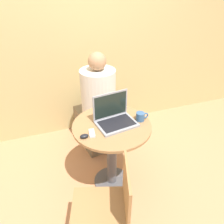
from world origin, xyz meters
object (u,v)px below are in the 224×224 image
object	(u,v)px
laptop	(114,117)
person_seated	(97,111)
chair_empty	(108,210)
cell_phone	(92,133)

from	to	relation	value
laptop	person_seated	world-z (taller)	person_seated
laptop	person_seated	xyz separation A→B (m)	(-0.00, 0.61, -0.29)
chair_empty	laptop	bearing A→B (deg)	66.22
laptop	chair_empty	xyz separation A→B (m)	(-0.27, -0.62, -0.35)
chair_empty	cell_phone	bearing A→B (deg)	85.96
laptop	cell_phone	size ratio (longest dim) A/B	3.28
laptop	chair_empty	size ratio (longest dim) A/B	0.44
cell_phone	person_seated	bearing A→B (deg)	71.57
laptop	cell_phone	world-z (taller)	laptop
chair_empty	person_seated	world-z (taller)	person_seated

